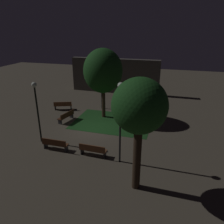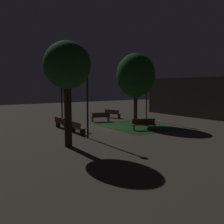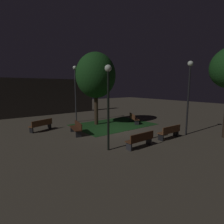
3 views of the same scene
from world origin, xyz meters
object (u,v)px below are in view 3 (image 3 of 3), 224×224
Objects in this scene: bench_by_lamp at (140,139)px; lamp_post_plaza_west at (75,85)px; lamp_post_path_center at (108,93)px; bench_near_trees at (134,118)px; tree_back_left at (96,76)px; bench_front_right at (41,125)px; bench_front_left at (76,128)px; lamp_post_plaza_east at (189,86)px; bench_lawn_edge at (170,132)px.

bench_by_lamp is 9.31m from lamp_post_plaza_west.
lamp_post_path_center is at bearing 153.62° from bench_by_lamp.
tree_back_left reaches higher than bench_near_trees.
bench_by_lamp and bench_front_right have the same top height.
lamp_post_plaza_east is at bearing -38.06° from bench_front_left.
bench_lawn_edge is 3.47m from lamp_post_plaza_east.
lamp_post_path_center is at bearing 169.58° from bench_lawn_edge.
bench_lawn_edge is at bearing -75.07° from lamp_post_plaza_west.
bench_lawn_edge is 7.80m from tree_back_left.
lamp_post_plaza_east reaches higher than bench_front_left.
bench_front_left and bench_near_trees have the same top height.
bench_lawn_edge and bench_near_trees have the same top height.
lamp_post_plaza_west reaches higher than bench_front_right.
tree_back_left reaches higher than lamp_post_path_center.
lamp_post_plaza_east is at bearing -1.32° from bench_by_lamp.
bench_front_left is 8.37m from lamp_post_plaza_east.
bench_near_trees is 7.75m from lamp_post_path_center.
lamp_post_plaza_west reaches higher than lamp_post_path_center.
bench_near_trees is at bearing 72.01° from bench_lawn_edge.
tree_back_left is 2.47m from lamp_post_plaza_west.
tree_back_left reaches higher than bench_front_left.
bench_front_left is 0.35× the size of lamp_post_plaza_west.
bench_lawn_edge is 0.35× the size of lamp_post_plaza_east.
lamp_post_plaza_west reaches higher than bench_by_lamp.
bench_front_left is (-4.33, 4.72, 0.00)m from bench_lawn_edge.
lamp_post_plaza_east is at bearing -87.47° from bench_near_trees.
lamp_post_plaza_west is (3.69, 1.50, 3.04)m from bench_front_right.
bench_by_lamp is at bearing -101.38° from tree_back_left.
bench_by_lamp and bench_lawn_edge have the same top height.
bench_front_left is 5.45m from lamp_post_plaza_west.
bench_front_right is (-6.03, 7.28, 0.00)m from bench_lawn_edge.
tree_back_left is at bearing 115.87° from lamp_post_plaza_east.
tree_back_left reaches higher than lamp_post_plaza_east.
bench_by_lamp and bench_near_trees have the same top height.
lamp_post_path_center reaches higher than bench_near_trees.
bench_by_lamp is 4.98m from bench_front_left.
bench_by_lamp is at bearing 178.68° from lamp_post_plaza_east.
bench_near_trees is 0.29× the size of tree_back_left.
bench_near_trees is 0.34× the size of lamp_post_plaza_west.
lamp_post_plaza_east is at bearing -64.13° from tree_back_left.
lamp_post_plaza_west is (0.42, 8.78, 3.04)m from bench_by_lamp.
bench_front_left is 3.07m from bench_front_right.
bench_lawn_edge is at bearing -47.50° from bench_front_left.
bench_front_left is at bearing 108.32° from bench_by_lamp.
bench_front_left is at bearing 89.04° from lamp_post_path_center.
lamp_post_plaza_west is (1.99, 4.06, 3.04)m from bench_front_left.
bench_near_trees is (4.38, 4.97, 0.00)m from bench_by_lamp.
lamp_post_plaza_east is (6.17, -4.83, 2.94)m from bench_front_left.
bench_lawn_edge is 6.41m from bench_front_left.
bench_near_trees is at bearing 34.69° from lamp_post_path_center.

